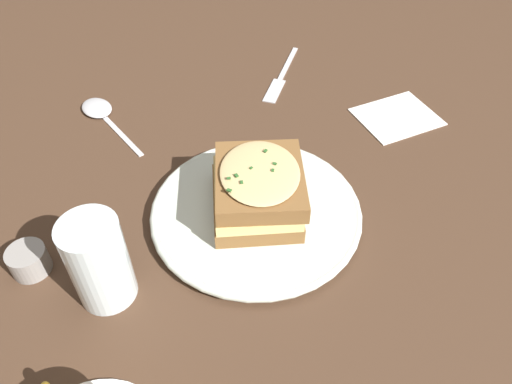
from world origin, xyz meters
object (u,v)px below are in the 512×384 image
object	(u,v)px
fork	(280,80)
napkin	(397,116)
sandwich	(258,190)
water_glass	(99,262)
spoon	(99,111)
dinner_plate	(256,212)
condiment_pot	(29,261)

from	to	relation	value
fork	napkin	bearing A→B (deg)	167.30
sandwich	water_glass	size ratio (longest dim) A/B	1.42
fork	spoon	size ratio (longest dim) A/B	0.82
dinner_plate	sandwich	xyz separation A→B (m)	(0.00, -0.00, 0.04)
sandwich	fork	size ratio (longest dim) A/B	1.11
sandwich	spoon	world-z (taller)	sandwich
fork	condiment_pot	xyz separation A→B (m)	(-0.47, -0.20, 0.01)
water_glass	spoon	distance (m)	0.36
sandwich	fork	xyz separation A→B (m)	(0.19, 0.26, -0.05)
dinner_plate	condiment_pot	bearing A→B (deg)	167.57
fork	spoon	world-z (taller)	spoon
water_glass	sandwich	bearing A→B (deg)	4.22
condiment_pot	water_glass	bearing A→B (deg)	-47.51
dinner_plate	fork	world-z (taller)	dinner_plate
sandwich	napkin	size ratio (longest dim) A/B	1.32
dinner_plate	napkin	world-z (taller)	dinner_plate
napkin	condiment_pot	bearing A→B (deg)	-178.43
condiment_pot	spoon	bearing A→B (deg)	58.21
water_glass	spoon	bearing A→B (deg)	74.59
water_glass	napkin	distance (m)	0.52
spoon	condiment_pot	distance (m)	0.31
dinner_plate	fork	bearing A→B (deg)	53.08
water_glass	condiment_pot	size ratio (longest dim) A/B	2.48
sandwich	fork	bearing A→B (deg)	53.43
dinner_plate	water_glass	world-z (taller)	water_glass
dinner_plate	sandwich	distance (m)	0.04
sandwich	napkin	world-z (taller)	sandwich
sandwich	condiment_pot	bearing A→B (deg)	167.47
water_glass	condiment_pot	xyz separation A→B (m)	(-0.07, 0.08, -0.04)
napkin	fork	bearing A→B (deg)	120.50
dinner_plate	water_glass	size ratio (longest dim) A/B	2.40
fork	napkin	world-z (taller)	same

